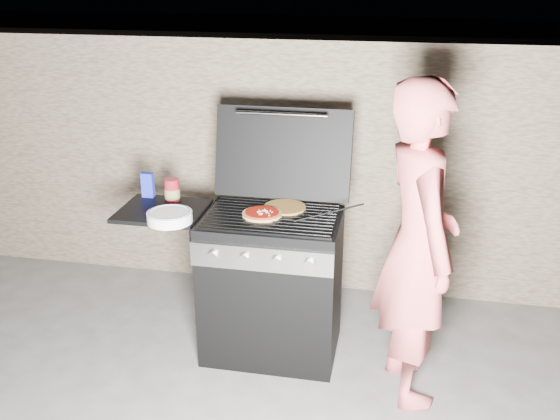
% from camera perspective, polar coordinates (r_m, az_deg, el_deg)
% --- Properties ---
extents(ground, '(50.00, 50.00, 0.00)m').
position_cam_1_polar(ground, '(4.04, -0.71, -12.53)').
color(ground, '#4E4946').
extents(stone_wall, '(8.00, 0.35, 1.80)m').
position_cam_1_polar(stone_wall, '(4.58, 1.91, 4.29)').
color(stone_wall, '#7A6852').
rests_on(stone_wall, ground).
extents(gas_grill, '(1.34, 0.79, 0.91)m').
position_cam_1_polar(gas_grill, '(3.86, -4.41, -6.51)').
color(gas_grill, black).
rests_on(gas_grill, ground).
extents(pizza_topped, '(0.28, 0.28, 0.03)m').
position_cam_1_polar(pizza_topped, '(3.61, -1.65, -0.31)').
color(pizza_topped, tan).
rests_on(pizza_topped, gas_grill).
extents(pizza_plain, '(0.29, 0.29, 0.01)m').
position_cam_1_polar(pizza_plain, '(3.71, 0.44, 0.25)').
color(pizza_plain, gold).
rests_on(pizza_plain, gas_grill).
extents(sauce_jar, '(0.11, 0.11, 0.14)m').
position_cam_1_polar(sauce_jar, '(3.89, -9.85, 1.82)').
color(sauce_jar, maroon).
rests_on(sauce_jar, gas_grill).
extents(blue_carton, '(0.07, 0.04, 0.16)m').
position_cam_1_polar(blue_carton, '(3.98, -12.00, 2.25)').
color(blue_carton, '#1823A2').
rests_on(blue_carton, gas_grill).
extents(plate_stack, '(0.34, 0.34, 0.06)m').
position_cam_1_polar(plate_stack, '(3.59, -10.06, -0.63)').
color(plate_stack, white).
rests_on(plate_stack, gas_grill).
extents(person, '(0.60, 0.75, 1.78)m').
position_cam_1_polar(person, '(3.36, 12.45, -3.23)').
color(person, '#C45352').
rests_on(person, ground).
extents(tongs, '(0.38, 0.17, 0.08)m').
position_cam_1_polar(tongs, '(3.54, 4.50, -0.29)').
color(tongs, black).
rests_on(tongs, gas_grill).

